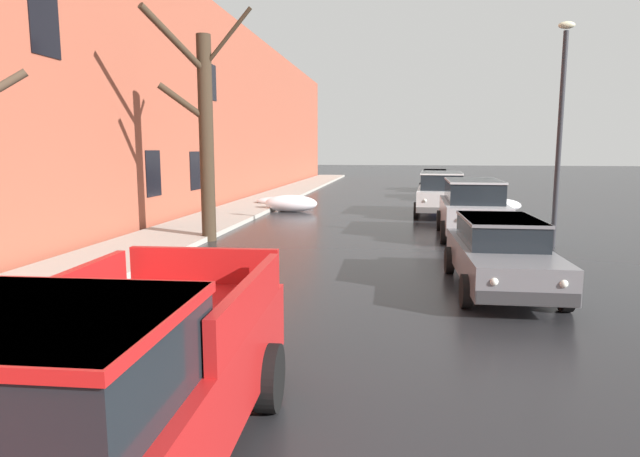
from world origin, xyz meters
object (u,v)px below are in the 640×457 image
at_px(fire_hydrant, 64,318).
at_px(street_lamp_post, 560,124).
at_px(suv_silver_parked_kerbside_mid, 472,206).
at_px(pickup_truck_red_approaching_near_lane, 96,399).
at_px(bare_tree_mid_block, 204,130).
at_px(sedan_black_at_far_intersection, 435,179).
at_px(sedan_darkblue_queued_behind_truck, 444,185).
at_px(sedan_grey_parked_kerbside_close, 500,252).
at_px(suv_white_parked_far_down_block, 441,192).

height_order(fire_hydrant, street_lamp_post, street_lamp_post).
bearing_deg(suv_silver_parked_kerbside_mid, pickup_truck_red_approaching_near_lane, -108.16).
height_order(suv_silver_parked_kerbside_mid, street_lamp_post, street_lamp_post).
relative_size(bare_tree_mid_block, fire_hydrant, 9.49).
xyz_separation_m(suv_silver_parked_kerbside_mid, sedan_black_at_far_intersection, (0.05, 19.77, -0.23)).
xyz_separation_m(sedan_darkblue_queued_behind_truck, sedan_black_at_far_intersection, (-0.14, 6.08, -0.00)).
xyz_separation_m(pickup_truck_red_approaching_near_lane, sedan_darkblue_queued_behind_truck, (4.72, 27.51, -0.13)).
xyz_separation_m(bare_tree_mid_block, street_lamp_post, (10.12, 0.47, 0.10)).
height_order(sedan_grey_parked_kerbside_close, suv_white_parked_far_down_block, suv_white_parked_far_down_block).
relative_size(suv_white_parked_far_down_block, sedan_darkblue_queued_behind_truck, 1.13).
bearing_deg(street_lamp_post, sedan_grey_parked_kerbside_close, -115.11).
distance_m(suv_white_parked_far_down_block, street_lamp_post, 8.08).
height_order(sedan_grey_parked_kerbside_close, suv_silver_parked_kerbside_mid, suv_silver_parked_kerbside_mid).
height_order(pickup_truck_red_approaching_near_lane, street_lamp_post, street_lamp_post).
height_order(bare_tree_mid_block, sedan_black_at_far_intersection, bare_tree_mid_block).
bearing_deg(sedan_black_at_far_intersection, sedan_darkblue_queued_behind_truck, -88.67).
bearing_deg(sedan_black_at_far_intersection, bare_tree_mid_block, -110.42).
height_order(sedan_darkblue_queued_behind_truck, fire_hydrant, sedan_darkblue_queued_behind_truck).
bearing_deg(suv_white_parked_far_down_block, pickup_truck_red_approaching_near_lane, -101.49).
xyz_separation_m(pickup_truck_red_approaching_near_lane, street_lamp_post, (6.60, 12.29, 2.56)).
relative_size(sedan_grey_parked_kerbside_close, suv_white_parked_far_down_block, 0.91).
relative_size(bare_tree_mid_block, pickup_truck_red_approaching_near_lane, 1.28).
height_order(suv_white_parked_far_down_block, fire_hydrant, suv_white_parked_far_down_block).
distance_m(bare_tree_mid_block, pickup_truck_red_approaching_near_lane, 12.57).
xyz_separation_m(pickup_truck_red_approaching_near_lane, fire_hydrant, (-2.49, 3.26, -0.53)).
bearing_deg(suv_white_parked_far_down_block, sedan_black_at_far_intersection, 87.51).
bearing_deg(bare_tree_mid_block, street_lamp_post, 2.68).
height_order(bare_tree_mid_block, sedan_darkblue_queued_behind_truck, bare_tree_mid_block).
bearing_deg(bare_tree_mid_block, sedan_grey_parked_kerbside_close, -30.39).
height_order(suv_silver_parked_kerbside_mid, fire_hydrant, suv_silver_parked_kerbside_mid).
distance_m(pickup_truck_red_approaching_near_lane, fire_hydrant, 4.14).
xyz_separation_m(sedan_darkblue_queued_behind_truck, fire_hydrant, (-7.21, -24.25, -0.40)).
relative_size(bare_tree_mid_block, sedan_grey_parked_kerbside_close, 1.53).
bearing_deg(bare_tree_mid_block, sedan_black_at_far_intersection, 69.58).
distance_m(bare_tree_mid_block, street_lamp_post, 10.13).
bearing_deg(fire_hydrant, street_lamp_post, 44.83).
height_order(bare_tree_mid_block, street_lamp_post, bare_tree_mid_block).
xyz_separation_m(suv_silver_parked_kerbside_mid, fire_hydrant, (-7.02, -10.56, -0.63)).
bearing_deg(sedan_black_at_far_intersection, street_lamp_post, -84.60).
xyz_separation_m(sedan_grey_parked_kerbside_close, sedan_darkblue_queued_behind_truck, (0.48, 20.24, 0.00)).
relative_size(sedan_grey_parked_kerbside_close, street_lamp_post, 0.71).
distance_m(suv_white_parked_far_down_block, sedan_black_at_far_intersection, 14.07).
xyz_separation_m(bare_tree_mid_block, fire_hydrant, (1.03, -8.56, -2.98)).
bearing_deg(bare_tree_mid_block, sedan_darkblue_queued_behind_truck, 62.28).
bearing_deg(suv_white_parked_far_down_block, suv_silver_parked_kerbside_mid, -84.39).
relative_size(bare_tree_mid_block, suv_silver_parked_kerbside_mid, 1.51).
distance_m(sedan_grey_parked_kerbside_close, suv_white_parked_far_down_block, 12.27).
xyz_separation_m(pickup_truck_red_approaching_near_lane, suv_silver_parked_kerbside_mid, (4.53, 13.81, 0.11)).
height_order(suv_silver_parked_kerbside_mid, sedan_darkblue_queued_behind_truck, suv_silver_parked_kerbside_mid).
relative_size(pickup_truck_red_approaching_near_lane, suv_silver_parked_kerbside_mid, 1.18).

